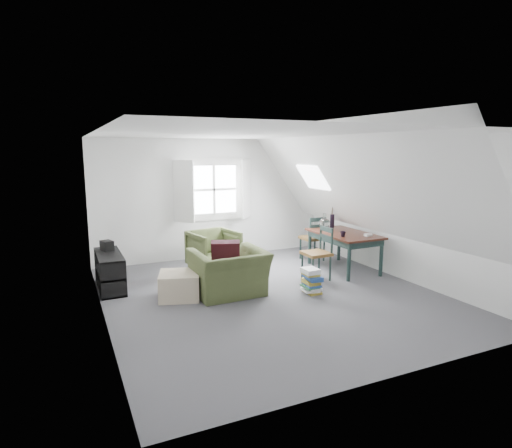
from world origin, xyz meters
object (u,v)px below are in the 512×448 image
armchair_near (229,294)px  dining_table (344,238)px  ottoman (179,285)px  dining_chair_far (313,237)px  armchair_far (214,269)px  media_shelf (110,273)px  dining_chair_near (318,252)px  magazine_stack (311,281)px

armchair_near → dining_table: (2.51, 0.44, 0.63)m
ottoman → dining_chair_far: dining_chair_far is taller
armchair_far → ottoman: ottoman is taller
armchair_near → dining_chair_far: size_ratio=1.19×
armchair_near → ottoman: size_ratio=1.83×
media_shelf → dining_chair_far: bearing=3.1°
dining_chair_far → dining_chair_near: bearing=82.5°
armchair_far → magazine_stack: magazine_stack is taller
dining_chair_far → magazine_stack: dining_chair_far is taller
armchair_near → dining_table: dining_table is taller
dining_table → magazine_stack: size_ratio=3.59×
armchair_near → dining_chair_far: bearing=-153.0°
armchair_near → dining_chair_near: dining_chair_near is taller
dining_chair_far → dining_table: bearing=120.7°
armchair_near → ottoman: ottoman is taller
ottoman → dining_chair_near: (2.49, -0.05, 0.29)m
ottoman → dining_chair_near: dining_chair_near is taller
armchair_far → media_shelf: 1.99m
dining_table → magazine_stack: (-1.28, -0.92, -0.43)m
ottoman → media_shelf: 1.29m
dining_chair_far → dining_chair_near: 1.32m
ottoman → armchair_far: bearing=52.0°
armchair_far → media_shelf: bearing=-179.2°
dining_chair_near → ottoman: bearing=-79.0°
armchair_near → ottoman: 0.80m
dining_chair_far → magazine_stack: size_ratio=2.31×
armchair_far → ottoman: (-1.01, -1.29, 0.20)m
armchair_near → armchair_far: size_ratio=1.31×
armchair_far → armchair_near: bearing=-110.5°
magazine_stack → dining_table: bearing=35.5°
armchair_far → dining_chair_near: dining_chair_near is taller
dining_chair_far → media_shelf: (-4.04, -0.21, -0.22)m
armchair_near → magazine_stack: 1.33m
armchair_far → ottoman: bearing=-138.6°
dining_table → armchair_far: bearing=155.4°
magazine_stack → ottoman: bearing=161.7°
armchair_far → dining_chair_far: dining_chair_far is taller
dining_chair_near → dining_table: bearing=124.2°
dining_table → dining_chair_far: 0.87m
armchair_far → magazine_stack: size_ratio=2.09×
dining_chair_far → armchair_near: bearing=49.6°
armchair_near → magazine_stack: bearing=157.0°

